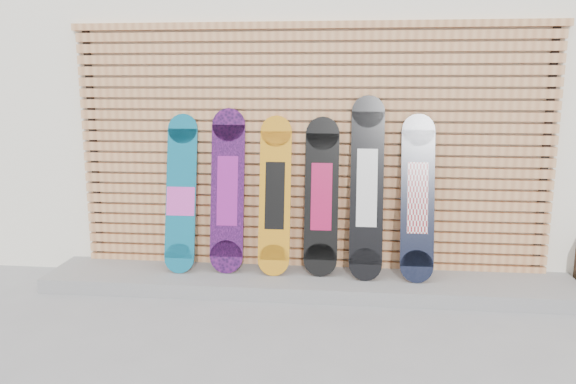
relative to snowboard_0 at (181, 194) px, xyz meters
name	(u,v)px	position (x,y,z in m)	size (l,w,h in m)	color
ground	(321,322)	(1.29, -0.78, -0.80)	(80.00, 80.00, 0.00)	gray
building	(373,81)	(1.79, 2.72, 1.00)	(12.00, 5.00, 3.60)	white
concrete_step	(307,282)	(1.14, -0.10, -0.74)	(4.60, 0.70, 0.12)	gray
slat_wall	(310,148)	(1.14, 0.19, 0.40)	(4.26, 0.08, 2.29)	tan
snowboard_0	(181,194)	(0.00, 0.00, 0.00)	(0.27, 0.33, 1.39)	#0C5E7C
snowboard_1	(228,191)	(0.42, 0.02, 0.04)	(0.30, 0.29, 1.44)	black
snowboard_2	(275,196)	(0.84, 0.01, 0.00)	(0.28, 0.31, 1.38)	orange
snowboard_3	(321,197)	(1.25, 0.02, 0.00)	(0.29, 0.29, 1.37)	black
snowboard_4	(367,188)	(1.64, -0.01, 0.09)	(0.28, 0.36, 1.56)	black
snowboard_5	(418,198)	(2.07, -0.02, 0.02)	(0.28, 0.37, 1.40)	black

